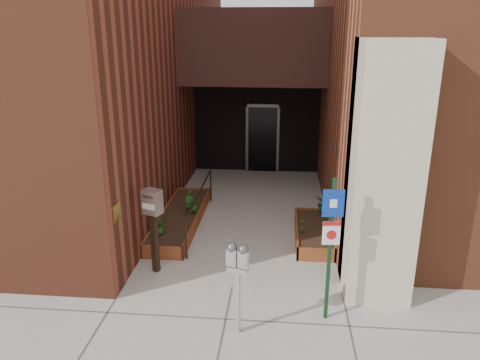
# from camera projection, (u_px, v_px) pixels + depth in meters

# --- Properties ---
(ground) EXTENTS (80.00, 80.00, 0.00)m
(ground) POSITION_uv_depth(u_px,v_px,m) (232.00, 287.00, 8.60)
(ground) COLOR #9E9991
(ground) RESTS_ON ground
(architecture) EXTENTS (20.00, 14.60, 10.00)m
(architecture) POSITION_uv_depth(u_px,v_px,m) (251.00, 10.00, 13.55)
(architecture) COLOR brown
(architecture) RESTS_ON ground
(planter_left) EXTENTS (0.90, 3.60, 0.30)m
(planter_left) POSITION_uv_depth(u_px,v_px,m) (180.00, 219.00, 11.25)
(planter_left) COLOR brown
(planter_left) RESTS_ON ground
(planter_right) EXTENTS (0.80, 2.20, 0.30)m
(planter_right) POSITION_uv_depth(u_px,v_px,m) (313.00, 233.00, 10.50)
(planter_right) COLOR brown
(planter_right) RESTS_ON ground
(handrail) EXTENTS (0.04, 3.34, 0.90)m
(handrail) POSITION_uv_depth(u_px,v_px,m) (200.00, 197.00, 10.96)
(handrail) COLOR black
(handrail) RESTS_ON ground
(parking_meter) EXTENTS (0.36, 0.20, 1.53)m
(parking_meter) POSITION_uv_depth(u_px,v_px,m) (238.00, 265.00, 6.98)
(parking_meter) COLOR #AFAFB2
(parking_meter) RESTS_ON ground
(sign_post) EXTENTS (0.33, 0.09, 2.42)m
(sign_post) POSITION_uv_depth(u_px,v_px,m) (331.00, 236.00, 7.22)
(sign_post) COLOR #123319
(sign_post) RESTS_ON ground
(payment_dropbox) EXTENTS (0.40, 0.35, 1.69)m
(payment_dropbox) POSITION_uv_depth(u_px,v_px,m) (153.00, 213.00, 8.78)
(payment_dropbox) COLOR black
(payment_dropbox) RESTS_ON ground
(shrub_left_a) EXTENTS (0.51, 0.51, 0.40)m
(shrub_left_a) POSITION_uv_depth(u_px,v_px,m) (159.00, 224.00, 10.07)
(shrub_left_a) COLOR #2B631C
(shrub_left_a) RESTS_ON planter_left
(shrub_left_b) EXTENTS (0.30, 0.30, 0.39)m
(shrub_left_b) POSITION_uv_depth(u_px,v_px,m) (189.00, 204.00, 11.18)
(shrub_left_b) COLOR #1C5518
(shrub_left_b) RESTS_ON planter_left
(shrub_left_c) EXTENTS (0.26, 0.26, 0.34)m
(shrub_left_c) POSITION_uv_depth(u_px,v_px,m) (193.00, 204.00, 11.25)
(shrub_left_c) COLOR #195819
(shrub_left_c) RESTS_ON planter_left
(shrub_left_d) EXTENTS (0.25, 0.25, 0.33)m
(shrub_left_d) POSITION_uv_depth(u_px,v_px,m) (190.00, 195.00, 11.87)
(shrub_left_d) COLOR #26621C
(shrub_left_d) RESTS_ON planter_left
(shrub_right_a) EXTENTS (0.29, 0.29, 0.37)m
(shrub_right_a) POSITION_uv_depth(u_px,v_px,m) (329.00, 234.00, 9.63)
(shrub_right_a) COLOR #19581C
(shrub_right_a) RESTS_ON planter_right
(shrub_right_b) EXTENTS (0.21, 0.21, 0.30)m
(shrub_right_b) POSITION_uv_depth(u_px,v_px,m) (303.00, 225.00, 10.12)
(shrub_right_b) COLOR #1B5F1B
(shrub_right_b) RESTS_ON planter_right
(shrub_right_c) EXTENTS (0.40, 0.40, 0.37)m
(shrub_right_c) POSITION_uv_depth(u_px,v_px,m) (322.00, 204.00, 11.21)
(shrub_right_c) COLOR #195719
(shrub_right_c) RESTS_ON planter_right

